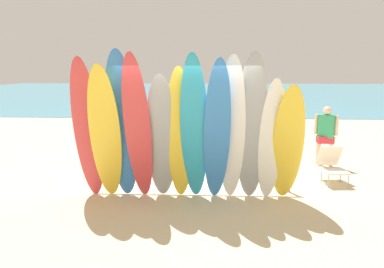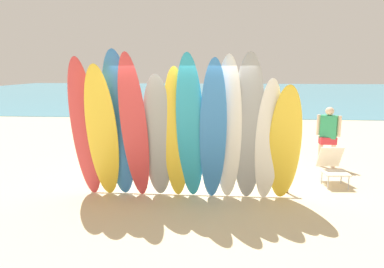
# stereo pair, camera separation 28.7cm
# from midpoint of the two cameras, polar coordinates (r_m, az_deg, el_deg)

# --- Properties ---
(ground) EXTENTS (60.00, 60.00, 0.00)m
(ground) POSITION_cam_midpoint_polar(r_m,az_deg,el_deg) (21.05, 3.13, 3.83)
(ground) COLOR beige
(ocean_water) EXTENTS (60.00, 40.00, 0.02)m
(ocean_water) POSITION_cam_midpoint_polar(r_m,az_deg,el_deg) (37.40, 3.77, 6.78)
(ocean_water) COLOR teal
(ocean_water) RESTS_ON ground
(surfboard_rack) EXTENTS (4.13, 0.07, 0.70)m
(surfboard_rack) POSITION_cam_midpoint_polar(r_m,az_deg,el_deg) (7.17, 0.32, -4.67)
(surfboard_rack) COLOR brown
(surfboard_rack) RESTS_ON ground
(surfboard_red_0) EXTENTS (0.55, 0.63, 2.67)m
(surfboard_red_0) POSITION_cam_midpoint_polar(r_m,az_deg,el_deg) (6.82, -15.70, 0.67)
(surfboard_red_0) COLOR #D13D42
(surfboard_red_0) RESTS_ON ground
(surfboard_yellow_1) EXTENTS (0.62, 0.84, 2.55)m
(surfboard_yellow_1) POSITION_cam_midpoint_polar(r_m,az_deg,el_deg) (6.63, -13.05, -0.03)
(surfboard_yellow_1) COLOR yellow
(surfboard_yellow_1) RESTS_ON ground
(surfboard_blue_2) EXTENTS (0.59, 0.67, 2.80)m
(surfboard_blue_2) POSITION_cam_midpoint_polar(r_m,az_deg,el_deg) (6.64, -10.46, 1.20)
(surfboard_blue_2) COLOR #337AD1
(surfboard_blue_2) RESTS_ON ground
(surfboard_red_3) EXTENTS (0.56, 0.86, 2.74)m
(surfboard_red_3) POSITION_cam_midpoint_polar(r_m,az_deg,el_deg) (6.45, -8.02, 0.73)
(surfboard_red_3) COLOR #D13D42
(surfboard_red_3) RESTS_ON ground
(surfboard_grey_4) EXTENTS (0.61, 0.75, 2.38)m
(surfboard_grey_4) POSITION_cam_midpoint_polar(r_m,az_deg,el_deg) (6.52, -4.25, -0.71)
(surfboard_grey_4) COLOR #999EA3
(surfboard_grey_4) RESTS_ON ground
(surfboard_yellow_5) EXTENTS (0.49, 0.68, 2.51)m
(surfboard_yellow_5) POSITION_cam_midpoint_polar(r_m,az_deg,el_deg) (6.45, -1.29, -0.22)
(surfboard_yellow_5) COLOR yellow
(surfboard_yellow_5) RESTS_ON ground
(surfboard_teal_6) EXTENTS (0.55, 0.92, 2.73)m
(surfboard_teal_6) POSITION_cam_midpoint_polar(r_m,az_deg,el_deg) (6.32, 1.02, 0.58)
(surfboard_teal_6) COLOR #289EC6
(surfboard_teal_6) RESTS_ON ground
(surfboard_blue_7) EXTENTS (0.53, 0.90, 2.64)m
(surfboard_blue_7) POSITION_cam_midpoint_polar(r_m,az_deg,el_deg) (6.28, 4.71, 0.08)
(surfboard_blue_7) COLOR #337AD1
(surfboard_blue_7) RESTS_ON ground
(surfboard_white_8) EXTENTS (0.51, 0.70, 2.71)m
(surfboard_white_8) POSITION_cam_midpoint_polar(r_m,az_deg,el_deg) (6.41, 7.11, 0.53)
(surfboard_white_8) COLOR white
(surfboard_white_8) RESTS_ON ground
(surfboard_grey_9) EXTENTS (0.62, 0.69, 2.75)m
(surfboard_grey_9) POSITION_cam_midpoint_polar(r_m,az_deg,el_deg) (6.45, 10.32, 0.69)
(surfboard_grey_9) COLOR #999EA3
(surfboard_grey_9) RESTS_ON ground
(surfboard_white_10) EXTENTS (0.49, 0.57, 2.31)m
(surfboard_white_10) POSITION_cam_midpoint_polar(r_m,az_deg,el_deg) (6.54, 13.36, -1.25)
(surfboard_white_10) COLOR white
(surfboard_white_10) RESTS_ON ground
(surfboard_yellow_11) EXTENTS (0.61, 0.74, 2.21)m
(surfboard_yellow_11) POSITION_cam_midpoint_polar(r_m,az_deg,el_deg) (6.59, 15.91, -1.72)
(surfboard_yellow_11) COLOR yellow
(surfboard_yellow_11) RESTS_ON ground
(beachgoer_photographing) EXTENTS (0.53, 0.34, 1.52)m
(beachgoer_photographing) POSITION_cam_midpoint_polar(r_m,az_deg,el_deg) (9.51, 21.89, 0.20)
(beachgoer_photographing) COLOR beige
(beachgoer_photographing) RESTS_ON ground
(beachgoer_strolling) EXTENTS (0.56, 0.32, 1.55)m
(beachgoer_strolling) POSITION_cam_midpoint_polar(r_m,az_deg,el_deg) (13.07, 8.98, 3.54)
(beachgoer_strolling) COLOR tan
(beachgoer_strolling) RESTS_ON ground
(beachgoer_by_water) EXTENTS (0.44, 0.42, 1.50)m
(beachgoer_by_water) POSITION_cam_midpoint_polar(r_m,az_deg,el_deg) (10.65, -4.28, 1.91)
(beachgoer_by_water) COLOR brown
(beachgoer_by_water) RESTS_ON ground
(beachgoer_near_rack) EXTENTS (0.58, 0.33, 1.62)m
(beachgoer_near_rack) POSITION_cam_midpoint_polar(r_m,az_deg,el_deg) (9.70, -8.23, 1.38)
(beachgoer_near_rack) COLOR brown
(beachgoer_near_rack) RESTS_ON ground
(beach_chair_red) EXTENTS (0.55, 0.76, 0.80)m
(beach_chair_red) POSITION_cam_midpoint_polar(r_m,az_deg,el_deg) (8.24, 22.60, -4.57)
(beach_chair_red) COLOR #B7B7BC
(beach_chair_red) RESTS_ON ground
(distant_boat) EXTENTS (3.35, 0.54, 0.27)m
(distant_boat) POSITION_cam_midpoint_polar(r_m,az_deg,el_deg) (23.85, -10.99, 4.74)
(distant_boat) COLOR #4C515B
(distant_boat) RESTS_ON ground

